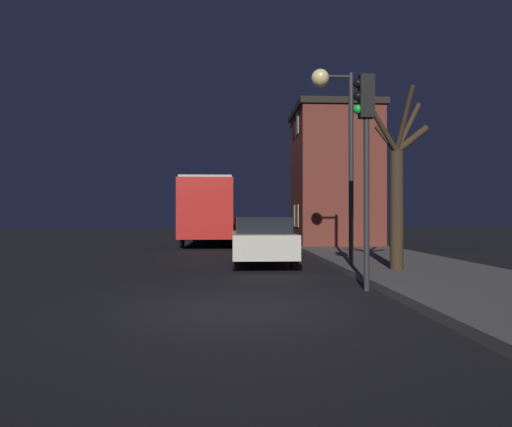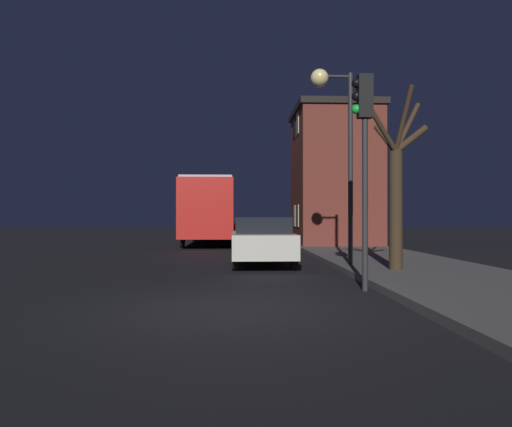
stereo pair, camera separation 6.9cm
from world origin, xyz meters
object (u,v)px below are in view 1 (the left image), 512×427
(car_near_lane, at_px, (262,240))
(car_far_lane, at_px, (247,228))
(bus, at_px, (210,207))
(bare_tree, at_px, (397,189))
(streetlamp, at_px, (334,117))
(car_mid_lane, at_px, (254,232))
(traffic_light, at_px, (365,136))

(car_near_lane, xyz_separation_m, car_far_lane, (-0.01, 16.53, -0.04))
(bus, xyz_separation_m, car_far_lane, (2.18, 4.05, -1.30))
(bare_tree, xyz_separation_m, car_near_lane, (-3.37, 2.75, -1.45))
(bare_tree, bearing_deg, streetlamp, 133.16)
(streetlamp, relative_size, car_far_lane, 1.44)
(car_mid_lane, bearing_deg, bare_tree, -74.96)
(streetlamp, height_order, bus, streetlamp)
(car_near_lane, height_order, car_mid_lane, car_near_lane)
(traffic_light, relative_size, bus, 0.41)
(bare_tree, bearing_deg, car_near_lane, 140.80)
(streetlamp, bearing_deg, traffic_light, -92.55)
(bus, xyz_separation_m, car_near_lane, (2.19, -12.48, -1.26))
(bare_tree, bearing_deg, bus, 110.04)
(streetlamp, distance_m, bare_tree, 2.96)
(car_near_lane, relative_size, car_mid_lane, 0.99)
(bus, distance_m, car_near_lane, 12.73)
(traffic_light, bearing_deg, bus, 102.66)
(traffic_light, xyz_separation_m, bus, (-4.00, 17.82, -1.15))
(streetlamp, relative_size, car_mid_lane, 1.27)
(traffic_light, height_order, car_mid_lane, traffic_light)
(streetlamp, height_order, car_near_lane, streetlamp)
(car_mid_lane, bearing_deg, traffic_light, -83.49)
(bare_tree, bearing_deg, car_far_lane, 99.93)
(bus, distance_m, car_far_lane, 4.78)
(bare_tree, bearing_deg, car_mid_lane, 105.04)
(streetlamp, distance_m, car_near_lane, 4.33)
(streetlamp, bearing_deg, car_mid_lane, 99.95)
(car_mid_lane, bearing_deg, bus, 125.57)
(car_far_lane, bearing_deg, streetlamp, -83.59)
(streetlamp, relative_size, car_near_lane, 1.28)
(car_near_lane, bearing_deg, bus, 99.94)
(bus, distance_m, car_mid_lane, 4.23)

